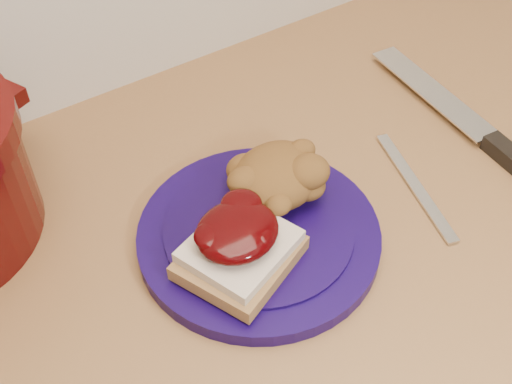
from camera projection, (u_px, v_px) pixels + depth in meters
plate at (259, 236)px, 0.66m from camera, size 0.31×0.31×0.02m
sandwich at (239, 245)px, 0.60m from camera, size 0.13×0.13×0.05m
stuffing_mound at (277, 176)px, 0.67m from camera, size 0.12×0.11×0.05m
chef_knife at (499, 148)px, 0.75m from camera, size 0.06×0.34×0.02m
butter_knife at (415, 185)px, 0.72m from camera, size 0.06×0.17×0.00m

